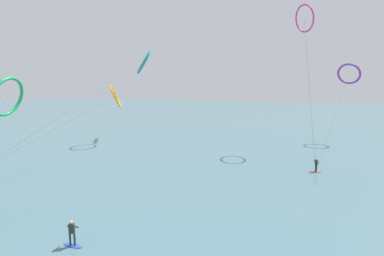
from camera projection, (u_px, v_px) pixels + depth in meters
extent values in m
cube|color=#476B75|center=(267.00, 115.00, 102.60)|extent=(400.00, 200.00, 0.08)
ellipsoid|color=#2647B7|center=(73.00, 245.00, 17.28)|extent=(1.40, 0.40, 0.06)
cylinder|color=#1E2823|center=(70.00, 239.00, 17.22)|extent=(0.12, 0.12, 0.80)
cylinder|color=#1E2823|center=(75.00, 239.00, 17.22)|extent=(0.12, 0.12, 0.80)
cube|color=#1E2823|center=(72.00, 229.00, 17.11)|extent=(0.37, 0.29, 0.62)
sphere|color=tan|center=(71.00, 222.00, 17.05)|extent=(0.22, 0.22, 0.22)
cylinder|color=#1E2823|center=(69.00, 227.00, 17.22)|extent=(0.25, 0.50, 0.39)
cylinder|color=#1E2823|center=(76.00, 227.00, 17.22)|extent=(0.25, 0.50, 0.39)
ellipsoid|color=red|center=(316.00, 172.00, 32.45)|extent=(1.40, 0.40, 0.06)
cylinder|color=#1E2823|center=(316.00, 168.00, 32.48)|extent=(0.12, 0.12, 0.80)
cylinder|color=#1E2823|center=(315.00, 169.00, 32.29)|extent=(0.12, 0.12, 0.80)
cube|color=#1E2823|center=(316.00, 162.00, 32.28)|extent=(0.33, 0.38, 0.62)
sphere|color=tan|center=(317.00, 159.00, 32.22)|extent=(0.22, 0.22, 0.22)
cylinder|color=#1E2823|center=(317.00, 161.00, 32.54)|extent=(0.49, 0.32, 0.39)
cylinder|color=#1E2823|center=(316.00, 162.00, 32.24)|extent=(0.49, 0.32, 0.39)
torus|color=purple|center=(349.00, 74.00, 49.32)|extent=(4.46, 3.66, 3.79)
cylinder|color=#3F3F3F|center=(336.00, 114.00, 40.91)|extent=(6.67, 22.32, 12.32)
torus|color=orange|center=(115.00, 96.00, 47.75)|extent=(3.84, 4.68, 4.10)
cylinder|color=#3F3F3F|center=(44.00, 135.00, 33.54)|extent=(0.97, 31.47, 8.47)
torus|color=teal|center=(144.00, 62.00, 54.69)|extent=(5.63, 6.24, 4.89)
cylinder|color=#3F3F3F|center=(75.00, 107.00, 36.03)|extent=(2.19, 41.59, 14.90)
torus|color=#199351|center=(8.00, 97.00, 35.91)|extent=(3.35, 5.82, 5.33)
torus|color=#CC288E|center=(304.00, 18.00, 42.28)|extent=(3.44, 4.18, 4.17)
cylinder|color=#3F3F3F|center=(309.00, 86.00, 37.38)|extent=(1.73, 13.14, 20.48)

